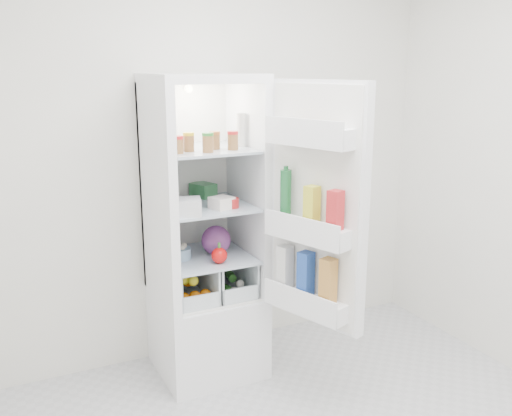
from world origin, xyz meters
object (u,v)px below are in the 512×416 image
refrigerator (203,265)px  fridge_door (315,213)px  mushroom_bowl (179,253)px  red_cabbage (216,240)px

refrigerator → fridge_door: size_ratio=1.38×
mushroom_bowl → fridge_door: bearing=-45.3°
red_cabbage → fridge_door: (0.34, -0.55, 0.26)m
fridge_door → mushroom_bowl: bearing=25.9°
refrigerator → red_cabbage: size_ratio=10.35×
red_cabbage → mushroom_bowl: 0.23m
red_cabbage → fridge_door: 0.70m
red_cabbage → refrigerator: bearing=131.0°
fridge_door → red_cabbage: bearing=12.6°
red_cabbage → fridge_door: fridge_door is taller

